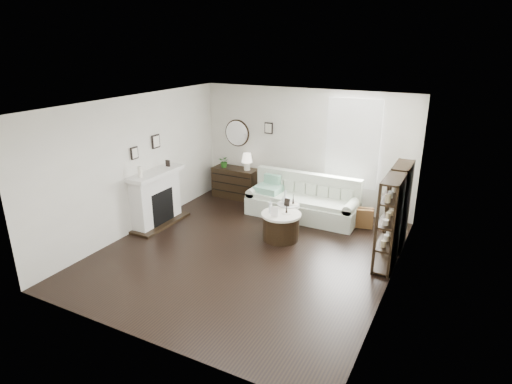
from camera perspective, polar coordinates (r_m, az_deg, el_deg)
The scene contains 18 objects.
room at distance 9.47m, azimuth 10.63°, elevation 6.57°, with size 5.50×5.50×5.50m.
fireplace at distance 9.15m, azimuth -13.12°, elevation -1.00°, with size 0.50×1.40×1.84m.
shelf_unit_far at distance 8.29m, azimuth 18.48°, elevation -1.76°, with size 0.30×0.80×1.60m.
shelf_unit_near at distance 7.46m, azimuth 17.31°, elevation -4.02°, with size 0.30×0.80×1.60m.
sofa at distance 9.41m, azimuth 6.29°, elevation -1.49°, with size 2.40×0.83×0.93m.
quilt at distance 9.52m, azimuth 1.67°, elevation 0.41°, with size 0.55×0.45×0.14m, color #258766.
suitcase at distance 9.15m, azimuth 13.43°, elevation -3.29°, with size 0.61×0.20×0.41m, color brown.
dresser at distance 10.51m, azimuth -2.74°, elevation 1.25°, with size 1.11×0.48×0.74m.
table_lamp at distance 10.19m, azimuth -1.21°, elevation 4.06°, with size 0.26×0.26×0.41m, color #F2E1CC, non-canonical shape.
potted_plant at distance 10.46m, azimuth -4.24°, elevation 4.07°, with size 0.26×0.23×0.29m, color #235F1B.
drum_table at distance 8.34m, azimuth 3.35°, elevation -4.55°, with size 0.77×0.77×0.54m.
pedestal_table at distance 8.68m, azimuth 4.33°, elevation -1.88°, with size 0.46×0.46×0.56m.
eiffel_drum at distance 8.21m, azimuth 4.10°, elevation -2.29°, with size 0.10×0.10×0.17m, color black, non-canonical shape.
bottle_drum at distance 8.18m, azimuth 1.93°, elevation -1.96°, with size 0.06×0.06×0.27m, color silver.
card_frame_drum at distance 8.05m, azimuth 2.49°, elevation -2.65°, with size 0.14×0.01×0.19m, color white.
eiffel_ped at distance 8.62m, azimuth 4.98°, elevation -1.04°, with size 0.11×0.11×0.19m, color black, non-canonical shape.
flask_ped at distance 8.66m, azimuth 3.92°, elevation -0.61°, with size 0.15×0.15×0.27m, color silver, non-canonical shape.
card_frame_ped at distance 8.52m, azimuth 4.15°, elevation -1.37°, with size 0.12×0.01×0.16m, color black.
Camera 1 is at (3.35, -6.15, 3.68)m, focal length 30.00 mm.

